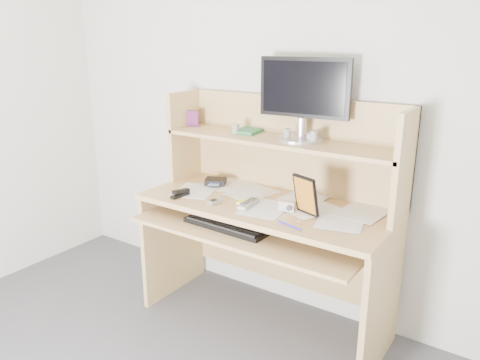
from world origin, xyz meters
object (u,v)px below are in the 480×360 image
Objects in this scene: desk at (272,208)px; monitor at (304,97)px; keyboard at (228,224)px; tv_remote at (249,203)px; game_case at (306,195)px.

monitor is (0.11, 0.12, 0.62)m from desk.
keyboard is at bearing -122.55° from monitor.
desk is at bearing 68.47° from tv_remote.
tv_remote is 0.87× the size of game_case.
game_case reaches higher than tv_remote.
tv_remote is 0.35× the size of monitor.
monitor reaches higher than tv_remote.
desk is 7.85× the size of tv_remote.
monitor is (-0.16, 0.25, 0.46)m from game_case.
desk is 0.34m from game_case.
game_case is (0.31, 0.05, 0.09)m from tv_remote.
desk is 2.75× the size of monitor.
monitor reaches higher than game_case.
tv_remote is (0.06, 0.11, 0.10)m from keyboard.
game_case is at bearing 24.42° from keyboard.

